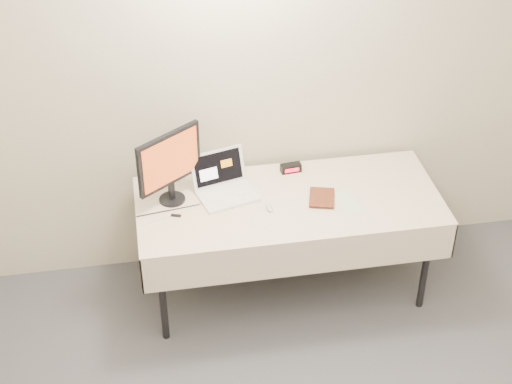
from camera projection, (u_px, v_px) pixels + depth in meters
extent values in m
cube|color=beige|center=(276.00, 76.00, 4.78)|extent=(4.00, 0.10, 2.70)
cylinder|color=black|center=(163.00, 296.00, 4.66)|extent=(0.04, 0.04, 0.69)
cylinder|color=black|center=(426.00, 265.00, 4.88)|extent=(0.04, 0.04, 0.69)
cylinder|color=black|center=(156.00, 234.00, 5.13)|extent=(0.04, 0.04, 0.69)
cylinder|color=black|center=(396.00, 209.00, 5.36)|extent=(0.04, 0.04, 0.69)
cube|color=gray|center=(289.00, 203.00, 4.79)|extent=(1.80, 0.75, 0.04)
cube|color=beige|center=(289.00, 200.00, 4.78)|extent=(1.86, 0.81, 0.01)
cube|color=beige|center=(302.00, 259.00, 4.53)|extent=(1.86, 0.01, 0.25)
cube|color=beige|center=(276.00, 181.00, 5.18)|extent=(1.86, 0.01, 0.25)
cube|color=beige|center=(138.00, 233.00, 4.73)|extent=(0.01, 0.81, 0.25)
cube|color=beige|center=(431.00, 202.00, 4.98)|extent=(0.01, 0.81, 0.25)
cube|color=silver|center=(228.00, 196.00, 4.79)|extent=(0.39, 0.32, 0.02)
cube|color=silver|center=(218.00, 167.00, 4.84)|extent=(0.35, 0.17, 0.22)
cube|color=black|center=(218.00, 167.00, 4.84)|extent=(0.31, 0.14, 0.18)
cylinder|color=black|center=(172.00, 199.00, 4.77)|extent=(0.22, 0.22, 0.01)
cube|color=black|center=(172.00, 191.00, 4.74)|extent=(0.04, 0.04, 0.11)
cube|color=black|center=(169.00, 159.00, 4.60)|extent=(0.39, 0.29, 0.34)
cube|color=#DE521A|center=(169.00, 159.00, 4.60)|extent=(0.34, 0.24, 0.30)
imported|color=#96391B|center=(310.00, 185.00, 4.73)|extent=(0.15, 0.06, 0.20)
cube|color=black|center=(291.00, 168.00, 5.01)|extent=(0.14, 0.07, 0.05)
cube|color=#FF0C29|center=(292.00, 170.00, 4.99)|extent=(0.09, 0.01, 0.02)
ellipsoid|color=silver|center=(269.00, 208.00, 4.70)|extent=(0.05, 0.08, 0.02)
cube|color=#C4E7B7|center=(349.00, 202.00, 4.76)|extent=(0.14, 0.26, 0.00)
cube|color=black|center=(176.00, 216.00, 4.64)|extent=(0.06, 0.04, 0.01)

